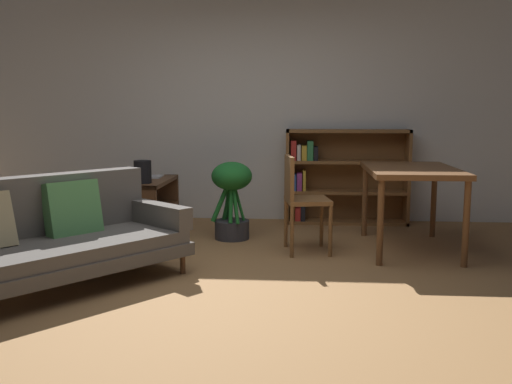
{
  "coord_description": "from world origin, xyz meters",
  "views": [
    {
      "loc": [
        0.51,
        -4.08,
        1.3
      ],
      "look_at": [
        0.14,
        0.65,
        0.62
      ],
      "focal_mm": 39.61,
      "sensor_mm": 36.0,
      "label": 1
    }
  ],
  "objects_px": {
    "fabric_couch": "(55,235)",
    "bookshelf": "(340,176)",
    "open_laptop": "(144,175)",
    "potted_floor_plant": "(232,194)",
    "dining_chair_near": "(301,196)",
    "media_console": "(146,208)",
    "desk_speaker": "(143,172)",
    "dining_table": "(411,177)"
  },
  "relations": [
    {
      "from": "media_console",
      "to": "dining_table",
      "type": "distance_m",
      "value": 2.69
    },
    {
      "from": "dining_table",
      "to": "desk_speaker",
      "type": "bearing_deg",
      "value": 177.33
    },
    {
      "from": "open_laptop",
      "to": "desk_speaker",
      "type": "distance_m",
      "value": 0.51
    },
    {
      "from": "media_console",
      "to": "desk_speaker",
      "type": "bearing_deg",
      "value": -80.02
    },
    {
      "from": "media_console",
      "to": "dining_chair_near",
      "type": "height_order",
      "value": "dining_chair_near"
    },
    {
      "from": "media_console",
      "to": "open_laptop",
      "type": "relative_size",
      "value": 2.27
    },
    {
      "from": "open_laptop",
      "to": "potted_floor_plant",
      "type": "xyz_separation_m",
      "value": [
        0.98,
        -0.28,
        -0.15
      ]
    },
    {
      "from": "media_console",
      "to": "bookshelf",
      "type": "distance_m",
      "value": 2.26
    },
    {
      "from": "desk_speaker",
      "to": "dining_chair_near",
      "type": "height_order",
      "value": "dining_chair_near"
    },
    {
      "from": "media_console",
      "to": "desk_speaker",
      "type": "xyz_separation_m",
      "value": [
        0.05,
        -0.27,
        0.41
      ]
    },
    {
      "from": "dining_chair_near",
      "to": "fabric_couch",
      "type": "bearing_deg",
      "value": -148.29
    },
    {
      "from": "open_laptop",
      "to": "dining_chair_near",
      "type": "distance_m",
      "value": 1.86
    },
    {
      "from": "fabric_couch",
      "to": "media_console",
      "type": "distance_m",
      "value": 1.72
    },
    {
      "from": "media_console",
      "to": "bookshelf",
      "type": "xyz_separation_m",
      "value": [
        2.06,
        0.9,
        0.25
      ]
    },
    {
      "from": "media_console",
      "to": "open_laptop",
      "type": "distance_m",
      "value": 0.39
    },
    {
      "from": "potted_floor_plant",
      "to": "bookshelf",
      "type": "relative_size",
      "value": 0.56
    },
    {
      "from": "bookshelf",
      "to": "desk_speaker",
      "type": "bearing_deg",
      "value": -149.82
    },
    {
      "from": "bookshelf",
      "to": "potted_floor_plant",
      "type": "bearing_deg",
      "value": -140.15
    },
    {
      "from": "dining_chair_near",
      "to": "desk_speaker",
      "type": "bearing_deg",
      "value": 169.55
    },
    {
      "from": "bookshelf",
      "to": "dining_table",
      "type": "bearing_deg",
      "value": -66.17
    },
    {
      "from": "potted_floor_plant",
      "to": "bookshelf",
      "type": "bearing_deg",
      "value": 39.85
    },
    {
      "from": "desk_speaker",
      "to": "dining_chair_near",
      "type": "distance_m",
      "value": 1.59
    },
    {
      "from": "potted_floor_plant",
      "to": "media_console",
      "type": "bearing_deg",
      "value": 175.8
    },
    {
      "from": "dining_chair_near",
      "to": "bookshelf",
      "type": "bearing_deg",
      "value": 72.7
    },
    {
      "from": "desk_speaker",
      "to": "bookshelf",
      "type": "xyz_separation_m",
      "value": [
        2.01,
        1.17,
        -0.16
      ]
    },
    {
      "from": "fabric_couch",
      "to": "media_console",
      "type": "height_order",
      "value": "fabric_couch"
    },
    {
      "from": "desk_speaker",
      "to": "dining_table",
      "type": "height_order",
      "value": "desk_speaker"
    },
    {
      "from": "fabric_couch",
      "to": "bookshelf",
      "type": "bearing_deg",
      "value": 48.52
    },
    {
      "from": "desk_speaker",
      "to": "potted_floor_plant",
      "type": "distance_m",
      "value": 0.92
    },
    {
      "from": "media_console",
      "to": "dining_table",
      "type": "height_order",
      "value": "dining_table"
    },
    {
      "from": "potted_floor_plant",
      "to": "dining_table",
      "type": "xyz_separation_m",
      "value": [
        1.72,
        -0.33,
        0.23
      ]
    },
    {
      "from": "fabric_couch",
      "to": "bookshelf",
      "type": "height_order",
      "value": "bookshelf"
    },
    {
      "from": "dining_table",
      "to": "bookshelf",
      "type": "xyz_separation_m",
      "value": [
        -0.57,
        1.29,
        -0.15
      ]
    },
    {
      "from": "open_laptop",
      "to": "potted_floor_plant",
      "type": "bearing_deg",
      "value": -15.79
    },
    {
      "from": "fabric_couch",
      "to": "desk_speaker",
      "type": "xyz_separation_m",
      "value": [
        0.28,
        1.42,
        0.32
      ]
    },
    {
      "from": "desk_speaker",
      "to": "open_laptop",
      "type": "bearing_deg",
      "value": 104.59
    },
    {
      "from": "dining_table",
      "to": "bookshelf",
      "type": "distance_m",
      "value": 1.42
    },
    {
      "from": "media_console",
      "to": "open_laptop",
      "type": "bearing_deg",
      "value": 110.26
    },
    {
      "from": "potted_floor_plant",
      "to": "dining_table",
      "type": "distance_m",
      "value": 1.77
    },
    {
      "from": "dining_table",
      "to": "open_laptop",
      "type": "bearing_deg",
      "value": 167.38
    },
    {
      "from": "open_laptop",
      "to": "dining_chair_near",
      "type": "bearing_deg",
      "value": -24.66
    },
    {
      "from": "media_console",
      "to": "desk_speaker",
      "type": "distance_m",
      "value": 0.5
    }
  ]
}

